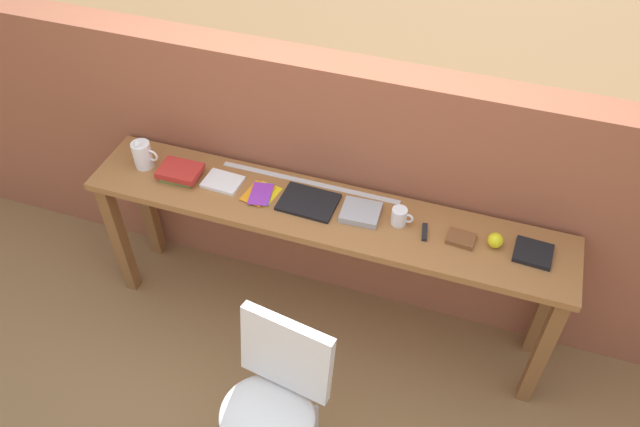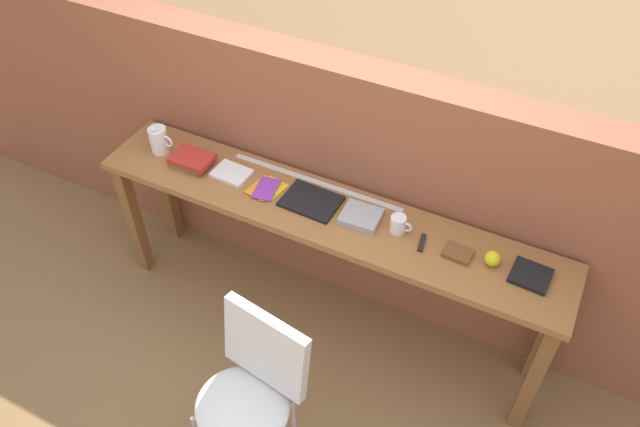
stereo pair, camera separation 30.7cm
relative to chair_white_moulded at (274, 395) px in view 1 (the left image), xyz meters
The scene contains 16 objects.
ground_plane 0.76m from the chair_white_moulded, 95.44° to the left, with size 40.00×40.00×0.00m, color olive.
brick_wall_back 1.22m from the chair_white_moulded, 92.52° to the left, with size 6.00×0.20×1.52m, color #935138.
sideboard 0.88m from the chair_white_moulded, 93.53° to the left, with size 2.50×0.44×0.88m.
chair_white_moulded is the anchor object (origin of this frame).
pitcher_white 1.44m from the chair_white_moulded, 140.95° to the left, with size 0.14×0.10×0.18m.
book_stack_leftmost 1.26m from the chair_white_moulded, 134.94° to the left, with size 0.22×0.16×0.06m.
magazine_cycling 1.13m from the chair_white_moulded, 125.10° to the left, with size 0.19×0.15×0.02m, color white.
pamphlet_pile_colourful 1.00m from the chair_white_moulded, 114.57° to the left, with size 0.18×0.20×0.01m.
book_open_centre 0.95m from the chair_white_moulded, 99.01° to the left, with size 0.29×0.21×0.02m, color black.
book_grey_hardcover 0.96m from the chair_white_moulded, 81.18° to the left, with size 0.19×0.17×0.04m, color #9E9EA3.
mug 1.02m from the chair_white_moulded, 69.53° to the left, with size 0.11×0.08×0.09m.
multitool_folded 1.04m from the chair_white_moulded, 61.56° to the left, with size 0.02×0.11×0.02m, color black.
leather_journal_brown 1.13m from the chair_white_moulded, 53.58° to the left, with size 0.13×0.10×0.02m, color brown.
sports_ball_small 1.24m from the chair_white_moulded, 47.96° to the left, with size 0.07×0.07×0.07m, color yellow.
book_repair_rightmost 1.36m from the chair_white_moulded, 42.16° to the left, with size 0.17×0.16×0.02m, color black.
ruler_metal_back_edge 1.10m from the chair_white_moulded, 100.28° to the left, with size 0.98×0.03×0.00m, color silver.
Camera 1 is at (0.70, -1.83, 3.06)m, focal length 35.00 mm.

